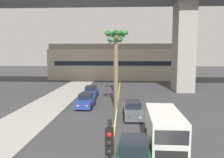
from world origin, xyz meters
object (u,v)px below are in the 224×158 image
object	(u,v)px
car_queue_second	(134,156)
car_queue_third	(86,101)
car_queue_fourth	(133,110)
palm_tree_near_median	(115,52)
palm_tree_mid_median	(116,48)
delivery_van	(164,128)
car_queue_front	(91,92)

from	to	relation	value
car_queue_second	car_queue_third	size ratio (longest dim) A/B	1.00
car_queue_fourth	palm_tree_near_median	size ratio (longest dim) A/B	0.49
palm_tree_near_median	palm_tree_mid_median	xyz separation A→B (m)	(0.47, -9.63, 0.29)
palm_tree_mid_median	delivery_van	bearing A→B (deg)	-71.79
car_queue_third	car_queue_fourth	bearing A→B (deg)	-37.57
car_queue_fourth	palm_tree_near_median	world-z (taller)	palm_tree_near_median
delivery_van	palm_tree_near_median	world-z (taller)	palm_tree_near_median
car_queue_front	delivery_van	world-z (taller)	delivery_van
car_queue_fourth	palm_tree_mid_median	xyz separation A→B (m)	(-1.74, 3.54, 5.88)
car_queue_third	delivery_van	distance (m)	12.85
car_queue_second	palm_tree_near_median	size ratio (longest dim) A/B	0.49
car_queue_third	delivery_van	world-z (taller)	delivery_van
car_queue_front	car_queue_third	world-z (taller)	same
car_queue_fourth	palm_tree_mid_median	size ratio (longest dim) A/B	0.48
car_queue_second	car_queue_third	xyz separation A→B (m)	(-4.81, 13.60, 0.00)
car_queue_fourth	car_queue_third	bearing A→B (deg)	142.43
delivery_van	palm_tree_mid_median	distance (m)	12.17
car_queue_front	car_queue_second	xyz separation A→B (m)	(5.09, -19.47, 0.00)
delivery_van	car_queue_front	bearing A→B (deg)	113.12
car_queue_front	car_queue_second	size ratio (longest dim) A/B	0.99
palm_tree_near_median	car_queue_second	bearing A→B (deg)	-85.37
car_queue_front	palm_tree_mid_median	bearing A→B (deg)	-59.54
car_queue_third	palm_tree_near_median	world-z (taller)	palm_tree_near_median
car_queue_second	car_queue_third	world-z (taller)	same
palm_tree_near_median	car_queue_front	bearing A→B (deg)	-134.43
car_queue_third	palm_tree_near_median	distance (m)	11.15
car_queue_second	palm_tree_near_median	world-z (taller)	palm_tree_near_median
car_queue_fourth	palm_tree_near_median	bearing A→B (deg)	99.54
car_queue_second	palm_tree_mid_median	bearing A→B (deg)	95.97
car_queue_third	delivery_van	xyz separation A→B (m)	(6.85, -10.85, 0.57)
delivery_van	palm_tree_near_median	distance (m)	21.02
delivery_van	car_queue_fourth	bearing A→B (deg)	103.73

